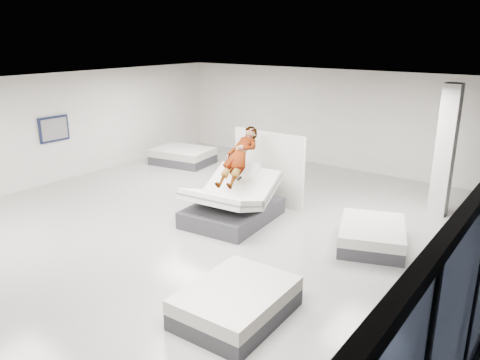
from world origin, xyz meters
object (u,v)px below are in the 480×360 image
(remote, at_px, (239,179))
(flat_bed_right_near, at_px, (236,302))
(flat_bed_left_far, at_px, (183,156))
(column, at_px, (445,151))
(flat_bed_right_far, at_px, (372,235))
(wall_poster, at_px, (54,129))
(hero_bed, at_px, (233,204))
(person, at_px, (239,164))
(divider_panel, at_px, (268,168))

(remote, distance_m, flat_bed_right_near, 3.93)
(flat_bed_left_far, bearing_deg, column, 2.04)
(flat_bed_right_far, relative_size, column, 0.64)
(wall_poster, bearing_deg, flat_bed_left_far, 66.50)
(remote, distance_m, flat_bed_right_far, 3.16)
(hero_bed, relative_size, person, 1.32)
(wall_poster, bearing_deg, divider_panel, 19.54)
(remote, height_order, wall_poster, wall_poster)
(person, bearing_deg, remote, -57.85)
(person, bearing_deg, flat_bed_right_near, -59.11)
(wall_poster, bearing_deg, column, 21.93)
(hero_bed, bearing_deg, flat_bed_right_far, 11.23)
(flat_bed_right_near, bearing_deg, wall_poster, 163.79)
(flat_bed_right_far, xyz_separation_m, flat_bed_right_near, (-0.72, -3.77, 0.01))
(column, bearing_deg, divider_panel, -154.39)
(remote, relative_size, flat_bed_right_near, 0.07)
(divider_panel, height_order, flat_bed_left_far, divider_panel)
(remote, height_order, divider_panel, divider_panel)
(person, relative_size, flat_bed_right_near, 0.96)
(flat_bed_right_near, distance_m, column, 6.77)
(divider_panel, bearing_deg, person, -90.61)
(flat_bed_right_far, relative_size, flat_bed_right_near, 1.10)
(divider_panel, distance_m, flat_bed_right_near, 5.34)
(remote, bearing_deg, flat_bed_left_far, 141.56)
(person, relative_size, flat_bed_right_far, 0.87)
(flat_bed_right_near, relative_size, column, 0.59)
(divider_panel, distance_m, flat_bed_right_far, 3.40)
(hero_bed, height_order, flat_bed_left_far, hero_bed)
(remote, bearing_deg, person, 122.15)
(person, distance_m, divider_panel, 1.29)
(remote, distance_m, wall_poster, 6.39)
(column, distance_m, wall_poster, 10.71)
(hero_bed, height_order, remote, hero_bed)
(person, height_order, column, column)
(hero_bed, xyz_separation_m, wall_poster, (-6.12, -0.63, 1.17))
(divider_panel, height_order, wall_poster, wall_poster)
(flat_bed_left_far, xyz_separation_m, wall_poster, (-1.61, -3.70, 1.34))
(remote, relative_size, flat_bed_left_far, 0.07)
(hero_bed, distance_m, remote, 0.71)
(person, xyz_separation_m, remote, (0.25, -0.33, -0.23))
(flat_bed_right_far, xyz_separation_m, flat_bed_left_far, (-7.71, 2.44, 0.03))
(person, height_order, flat_bed_right_far, person)
(column, bearing_deg, wall_poster, -158.07)
(person, xyz_separation_m, flat_bed_right_far, (3.22, 0.33, -1.09))
(remote, height_order, flat_bed_right_near, remote)
(flat_bed_left_far, bearing_deg, flat_bed_right_far, -17.55)
(person, distance_m, flat_bed_right_far, 3.42)
(person, xyz_separation_m, divider_panel, (0.02, 1.24, -0.38))
(person, distance_m, remote, 0.47)
(remote, distance_m, divider_panel, 1.59)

